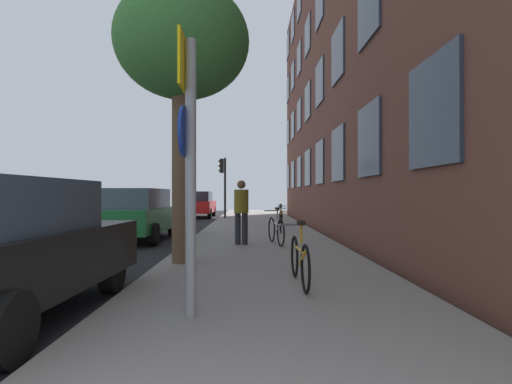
{
  "coord_description": "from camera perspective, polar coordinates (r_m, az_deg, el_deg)",
  "views": [
    {
      "loc": [
        0.76,
        -0.65,
        1.45
      ],
      "look_at": [
        0.97,
        12.17,
        1.53
      ],
      "focal_mm": 28.27,
      "sensor_mm": 36.0,
      "label": 1
    }
  ],
  "objects": [
    {
      "name": "bicycle_0",
      "position": [
        6.05,
        6.19,
        -9.45
      ],
      "size": [
        0.42,
        1.76,
        0.95
      ],
      "color": "black",
      "rests_on": "sidewalk"
    },
    {
      "name": "traffic_light",
      "position": [
        22.74,
        -4.67,
        2.18
      ],
      "size": [
        0.43,
        0.24,
        3.39
      ],
      "color": "black",
      "rests_on": "sidewalk"
    },
    {
      "name": "ground_plane",
      "position": [
        16.03,
        -12.36,
        -5.53
      ],
      "size": [
        41.8,
        41.8,
        0.0
      ],
      "primitive_type": "plane",
      "color": "#332D28"
    },
    {
      "name": "sidewalk",
      "position": [
        15.72,
        0.3,
        -5.42
      ],
      "size": [
        4.2,
        38.0,
        0.12
      ],
      "primitive_type": "cube",
      "color": "gray",
      "rests_on": "ground"
    },
    {
      "name": "pedestrian_0",
      "position": [
        10.72,
        -2.09,
        -2.25
      ],
      "size": [
        0.5,
        0.5,
        1.71
      ],
      "color": "#26262D",
      "rests_on": "sidewalk"
    },
    {
      "name": "car_1",
      "position": [
        13.16,
        -16.44,
        -2.98
      ],
      "size": [
        2.03,
        4.39,
        1.62
      ],
      "color": "#19662D",
      "rests_on": "road_asphalt"
    },
    {
      "name": "sign_post",
      "position": [
        4.5,
        -9.54,
        5.69
      ],
      "size": [
        0.16,
        0.6,
        3.07
      ],
      "color": "gray",
      "rests_on": "sidewalk"
    },
    {
      "name": "tree_near",
      "position": [
        8.53,
        -10.4,
        19.66
      ],
      "size": [
        2.63,
        2.63,
        5.46
      ],
      "color": "brown",
      "rests_on": "sidewalk"
    },
    {
      "name": "bicycle_1",
      "position": [
        10.82,
        2.85,
        -5.35
      ],
      "size": [
        0.47,
        1.68,
        0.99
      ],
      "color": "black",
      "rests_on": "sidewalk"
    },
    {
      "name": "road_asphalt",
      "position": [
        16.58,
        -19.53,
        -5.33
      ],
      "size": [
        7.0,
        38.0,
        0.01
      ],
      "primitive_type": "cube",
      "color": "black",
      "rests_on": "ground"
    },
    {
      "name": "car_2",
      "position": [
        25.47,
        -8.04,
        -1.71
      ],
      "size": [
        1.79,
        4.29,
        1.62
      ],
      "color": "red",
      "rests_on": "road_asphalt"
    },
    {
      "name": "bicycle_3",
      "position": [
        17.52,
        3.55,
        -3.53
      ],
      "size": [
        0.42,
        1.61,
        0.92
      ],
      "color": "black",
      "rests_on": "sidewalk"
    },
    {
      "name": "bicycle_2",
      "position": [
        14.33,
        3.49,
        -4.22
      ],
      "size": [
        0.42,
        1.61,
        0.94
      ],
      "color": "black",
      "rests_on": "sidewalk"
    },
    {
      "name": "building_facade",
      "position": [
        16.25,
        9.99,
        17.96
      ],
      "size": [
        0.56,
        27.0,
        13.07
      ],
      "color": "brown",
      "rests_on": "ground"
    }
  ]
}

